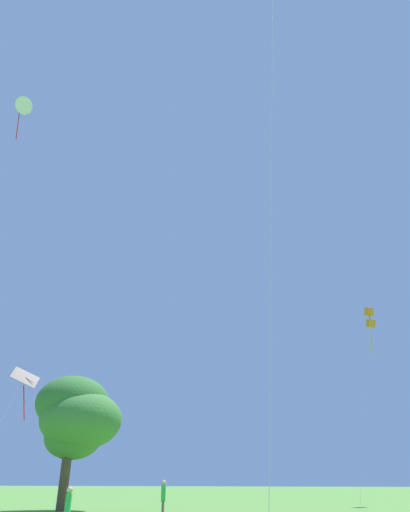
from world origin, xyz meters
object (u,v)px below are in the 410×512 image
Objects in this scene: kite_white_distant at (21,106)px; kite_orange_box at (370,319)px; kite_black_large at (24,385)px; person_with_spool at (68,508)px; tree_left_oak at (77,417)px; person_foreground_watcher at (163,497)px.

kite_white_distant is 1.18× the size of kite_orange_box.
kite_black_large is at bearing 116.21° from kite_white_distant.
person_with_spool is at bearing 9.69° from kite_white_distant.
tree_left_oak is at bearing -143.50° from kite_orange_box.
tree_left_oak reaches higher than person_foreground_watcher.
person_with_spool is 0.18× the size of tree_left_oak.
tree_left_oak is at bearing 77.22° from kite_black_large.
kite_white_distant reaches higher than kite_black_large.
kite_white_distant is at bearing -170.31° from person_with_spool.
person_foreground_watcher is at bearing 55.46° from kite_white_distant.
person_with_spool is at bearing -42.96° from kite_black_large.
kite_orange_box reaches higher than kite_black_large.
kite_orange_box is 30.24m from person_foreground_watcher.
kite_orange_box is 32.24m from kite_black_large.
kite_orange_box is at bearing 68.11° from person_with_spool.
person_with_spool is (5.25, 0.90, -18.89)m from kite_white_distant.
kite_white_distant is 17.24m from kite_black_large.
tree_left_oak reaches higher than kite_black_large.
kite_white_distant is 2.34× the size of tree_left_oak.
kite_black_large is 5.42× the size of person_with_spool.
person_foreground_watcher is (10.96, -2.39, -6.27)m from kite_black_large.
person_foreground_watcher reaches higher than person_with_spool.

